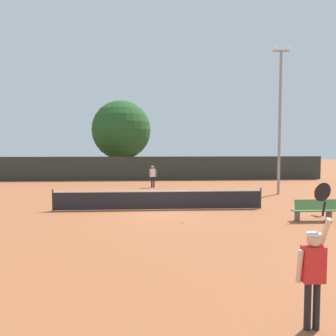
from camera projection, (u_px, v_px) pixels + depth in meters
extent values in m
plane|color=#9E5633|center=(159.00, 210.00, 17.26)|extent=(120.00, 120.00, 0.00)
cube|color=#232328|center=(159.00, 200.00, 17.23)|extent=(10.48, 0.03, 0.91)
cube|color=white|center=(159.00, 191.00, 17.20)|extent=(10.48, 0.04, 0.06)
cylinder|color=#333338|center=(53.00, 200.00, 16.91)|extent=(0.08, 0.08, 1.07)
cylinder|color=#333338|center=(261.00, 198.00, 17.54)|extent=(0.08, 0.08, 1.07)
cube|color=#2D332D|center=(153.00, 168.00, 31.93)|extent=(32.17, 0.12, 2.21)
cube|color=red|center=(313.00, 264.00, 5.93)|extent=(0.38, 0.22, 0.63)
sphere|color=beige|center=(314.00, 240.00, 5.91)|extent=(0.24, 0.24, 0.24)
cylinder|color=white|center=(314.00, 234.00, 5.90)|extent=(0.25, 0.25, 0.04)
cylinder|color=black|center=(308.00, 306.00, 5.98)|extent=(0.12, 0.12, 0.85)
cylinder|color=black|center=(316.00, 306.00, 5.99)|extent=(0.12, 0.12, 0.85)
cylinder|color=beige|center=(300.00, 266.00, 5.92)|extent=(0.09, 0.18, 0.60)
cylinder|color=beige|center=(325.00, 232.00, 6.00)|extent=(0.09, 0.33, 0.58)
cylinder|color=black|center=(324.00, 209.00, 6.04)|extent=(0.04, 0.11, 0.28)
ellipsoid|color=black|center=(323.00, 192.00, 6.08)|extent=(0.30, 0.13, 0.36)
cube|color=white|center=(153.00, 173.00, 26.32)|extent=(0.38, 0.22, 0.61)
sphere|color=#8C6647|center=(153.00, 167.00, 26.29)|extent=(0.23, 0.23, 0.23)
cylinder|color=white|center=(153.00, 166.00, 26.29)|extent=(0.24, 0.24, 0.04)
cylinder|color=black|center=(152.00, 182.00, 26.36)|extent=(0.12, 0.12, 0.83)
cylinder|color=black|center=(154.00, 182.00, 26.37)|extent=(0.12, 0.12, 0.83)
cylinder|color=#8C6647|center=(150.00, 173.00, 26.31)|extent=(0.09, 0.17, 0.58)
cylinder|color=#8C6647|center=(156.00, 173.00, 26.34)|extent=(0.09, 0.16, 0.58)
sphere|color=#CCE033|center=(183.00, 223.00, 14.11)|extent=(0.07, 0.07, 0.07)
cylinder|color=black|center=(318.00, 217.00, 15.40)|extent=(0.28, 0.04, 0.04)
ellipsoid|color=red|center=(315.00, 215.00, 15.72)|extent=(0.28, 0.36, 0.04)
cube|color=#478C4C|center=(313.00, 210.00, 14.66)|extent=(1.80, 0.40, 0.06)
cube|color=#478C4C|center=(315.00, 205.00, 14.46)|extent=(1.80, 0.12, 0.44)
cube|color=#4C4C51|center=(297.00, 216.00, 14.63)|extent=(0.08, 0.36, 0.45)
cube|color=#4C4C51|center=(329.00, 215.00, 14.72)|extent=(0.08, 0.36, 0.45)
cylinder|color=gray|center=(280.00, 124.00, 22.45)|extent=(0.18, 0.18, 9.30)
cube|color=gray|center=(281.00, 51.00, 22.14)|extent=(1.10, 0.10, 0.10)
sphere|color=#F2EDCC|center=(274.00, 49.00, 22.10)|extent=(0.28, 0.28, 0.28)
sphere|color=#F2EDCC|center=(288.00, 49.00, 22.16)|extent=(0.28, 0.28, 0.28)
cylinder|color=brown|center=(122.00, 164.00, 37.27)|extent=(0.56, 0.56, 2.52)
sphere|color=#235123|center=(121.00, 130.00, 37.03)|extent=(6.36, 6.36, 6.36)
cube|color=white|center=(128.00, 170.00, 37.19)|extent=(2.50, 4.43, 0.90)
cube|color=#2D333D|center=(128.00, 163.00, 36.84)|extent=(2.00, 2.43, 0.64)
cylinder|color=black|center=(121.00, 172.00, 38.55)|extent=(0.22, 0.60, 0.60)
cylinder|color=black|center=(136.00, 171.00, 38.66)|extent=(0.22, 0.60, 0.60)
cylinder|color=black|center=(119.00, 174.00, 35.77)|extent=(0.22, 0.60, 0.60)
cylinder|color=black|center=(135.00, 174.00, 35.87)|extent=(0.22, 0.60, 0.60)
cube|color=red|center=(167.00, 169.00, 38.75)|extent=(2.18, 4.32, 0.90)
cube|color=#2D333D|center=(167.00, 162.00, 38.40)|extent=(1.84, 2.31, 0.64)
cylinder|color=black|center=(159.00, 171.00, 40.11)|extent=(0.22, 0.60, 0.60)
cylinder|color=black|center=(173.00, 170.00, 40.22)|extent=(0.22, 0.60, 0.60)
cylinder|color=black|center=(160.00, 172.00, 37.33)|extent=(0.22, 0.60, 0.60)
cylinder|color=black|center=(175.00, 172.00, 37.43)|extent=(0.22, 0.60, 0.60)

